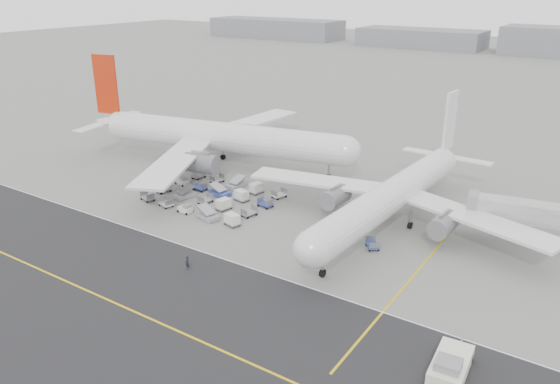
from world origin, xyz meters
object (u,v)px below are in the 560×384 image
Objects in this scene: pushback_tug at (450,366)px; ground_crew_a at (187,263)px; airliner_b at (394,194)px; jet_bridge at (531,215)px; airliner_a at (215,136)px.

pushback_tug reaches higher than ground_crew_a.
airliner_b reaches higher than jet_bridge.
jet_bridge is at bearing 84.70° from pushback_tug.
airliner_a is at bearing 172.46° from airliner_b.
airliner_a is 3.40× the size of jet_bridge.
jet_bridge is (61.43, -3.82, -1.45)m from airliner_a.
pushback_tug is (18.47, -30.04, -4.05)m from airliner_b.
jet_bridge is (0.72, 34.21, 3.63)m from pushback_tug.
pushback_tug is at bearing -55.25° from airliner_b.
airliner_b is at bearing -111.41° from airliner_a.
jet_bridge reaches higher than pushback_tug.
ground_crew_a is at bearing 173.39° from pushback_tug.
pushback_tug is 35.66m from ground_crew_a.
airliner_a is 6.86× the size of pushback_tug.
airliner_b reaches higher than ground_crew_a.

